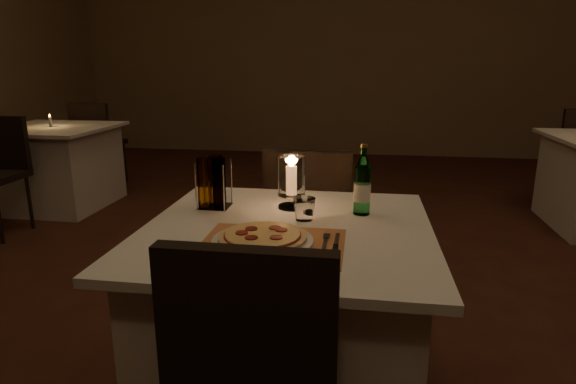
# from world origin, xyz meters

# --- Properties ---
(floor) EXTENTS (8.00, 10.00, 0.02)m
(floor) POSITION_xyz_m (0.00, 0.00, -0.01)
(floor) COLOR #442016
(floor) RESTS_ON ground
(wall_back) EXTENTS (8.00, 0.02, 3.00)m
(wall_back) POSITION_xyz_m (0.00, 5.01, 1.50)
(wall_back) COLOR #866D4D
(wall_back) RESTS_ON ground
(main_table) EXTENTS (1.00, 1.00, 0.74)m
(main_table) POSITION_xyz_m (-0.15, -0.47, 0.37)
(main_table) COLOR silver
(main_table) RESTS_ON ground
(chair_far) EXTENTS (0.42, 0.42, 0.90)m
(chair_far) POSITION_xyz_m (-0.15, 0.24, 0.55)
(chair_far) COLOR black
(chair_far) RESTS_ON ground
(placemat) EXTENTS (0.45, 0.34, 0.00)m
(placemat) POSITION_xyz_m (-0.17, -0.65, 0.74)
(placemat) COLOR #B46F3E
(placemat) RESTS_ON main_table
(plate) EXTENTS (0.32, 0.32, 0.01)m
(plate) POSITION_xyz_m (-0.20, -0.65, 0.75)
(plate) COLOR white
(plate) RESTS_ON placemat
(pizza) EXTENTS (0.28, 0.28, 0.02)m
(pizza) POSITION_xyz_m (-0.20, -0.65, 0.77)
(pizza) COLOR #D8B77F
(pizza) RESTS_ON plate
(fork) EXTENTS (0.02, 0.18, 0.00)m
(fork) POSITION_xyz_m (-0.01, -0.62, 0.75)
(fork) COLOR silver
(fork) RESTS_ON placemat
(knife) EXTENTS (0.02, 0.22, 0.01)m
(knife) POSITION_xyz_m (0.03, -0.68, 0.75)
(knife) COLOR black
(knife) RESTS_ON placemat
(tumbler) EXTENTS (0.08, 0.08, 0.08)m
(tumbler) POSITION_xyz_m (-0.10, -0.38, 0.78)
(tumbler) COLOR white
(tumbler) RESTS_ON main_table
(water_bottle) EXTENTS (0.06, 0.06, 0.27)m
(water_bottle) POSITION_xyz_m (0.11, -0.28, 0.85)
(water_bottle) COLOR #61B475
(water_bottle) RESTS_ON main_table
(hurricane_candle) EXTENTS (0.11, 0.11, 0.21)m
(hurricane_candle) POSITION_xyz_m (-0.17, -0.24, 0.86)
(hurricane_candle) COLOR white
(hurricane_candle) RESTS_ON main_table
(cruet_caddy) EXTENTS (0.12, 0.12, 0.21)m
(cruet_caddy) POSITION_xyz_m (-0.47, -0.30, 0.84)
(cruet_caddy) COLOR white
(cruet_caddy) RESTS_ON main_table
(neighbor_table_left) EXTENTS (1.00, 1.00, 0.74)m
(neighbor_table_left) POSITION_xyz_m (-2.67, 1.91, 0.37)
(neighbor_table_left) COLOR silver
(neighbor_table_left) RESTS_ON ground
(neighbor_chair_lb) EXTENTS (0.42, 0.42, 0.90)m
(neighbor_chair_lb) POSITION_xyz_m (-2.67, 2.63, 0.55)
(neighbor_chair_lb) COLOR black
(neighbor_chair_lb) RESTS_ON ground
(neighbor_candle_left) EXTENTS (0.03, 0.03, 0.11)m
(neighbor_candle_left) POSITION_xyz_m (-2.67, 1.91, 0.79)
(neighbor_candle_left) COLOR white
(neighbor_candle_left) RESTS_ON neighbor_table_left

